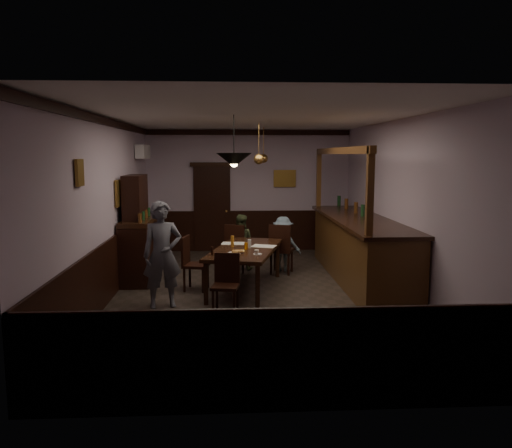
{
  "coord_description": "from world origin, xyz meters",
  "views": [
    {
      "loc": [
        -0.49,
        -8.35,
        2.39
      ],
      "look_at": [
        -0.0,
        0.51,
        1.15
      ],
      "focal_mm": 35.0,
      "sensor_mm": 36.0,
      "label": 1
    }
  ],
  "objects": [
    {
      "name": "picture_left_small",
      "position": [
        -2.46,
        -1.6,
        2.15
      ],
      "size": [
        0.04,
        0.28,
        0.36
      ],
      "color": "olive",
      "rests_on": "ground"
    },
    {
      "name": "chair_near",
      "position": [
        -0.54,
        -0.97,
        0.49
      ],
      "size": [
        0.45,
        0.45,
        0.9
      ],
      "rotation": [
        0.0,
        0.0,
        -0.17
      ],
      "color": "black",
      "rests_on": "ground"
    },
    {
      "name": "picture_back",
      "position": [
        0.9,
        3.96,
        1.8
      ],
      "size": [
        0.55,
        0.04,
        0.42
      ],
      "color": "olive",
      "rests_on": "ground"
    },
    {
      "name": "napkin",
      "position": [
        -0.3,
        0.06,
        0.75
      ],
      "size": [
        0.18,
        0.18,
        0.0
      ],
      "primitive_type": "cube",
      "rotation": [
        0.0,
        0.0,
        -0.25
      ],
      "color": "#FFD25D",
      "rests_on": "dining_table"
    },
    {
      "name": "water_glass",
      "position": [
        -0.13,
        0.31,
        0.82
      ],
      "size": [
        0.06,
        0.06,
        0.15
      ],
      "primitive_type": "cylinder",
      "color": "silver",
      "rests_on": "dining_table"
    },
    {
      "name": "pendant_iron",
      "position": [
        -0.4,
        -0.47,
        2.3
      ],
      "size": [
        0.56,
        0.56,
        0.81
      ],
      "color": "black",
      "rests_on": "ground"
    },
    {
      "name": "pendant_brass_mid",
      "position": [
        0.1,
        1.36,
        2.3
      ],
      "size": [
        0.2,
        0.2,
        0.81
      ],
      "color": "#BF8C3F",
      "rests_on": "ground"
    },
    {
      "name": "pastry_ring_b",
      "position": [
        -0.32,
        -0.16,
        0.79
      ],
      "size": [
        0.13,
        0.13,
        0.04
      ],
      "primitive_type": "torus",
      "color": "#C68C47",
      "rests_on": "pastry_plate"
    },
    {
      "name": "chair_far_right",
      "position": [
        0.55,
        1.42,
        0.56
      ],
      "size": [
        0.55,
        0.55,
        1.02
      ],
      "rotation": [
        0.0,
        0.0,
        2.84
      ],
      "color": "black",
      "rests_on": "ground"
    },
    {
      "name": "newspaper_left",
      "position": [
        -0.41,
        0.76,
        0.75
      ],
      "size": [
        0.45,
        0.35,
        0.01
      ],
      "primitive_type": "cube",
      "rotation": [
        0.0,
        0.0,
        -0.11
      ],
      "color": "silver",
      "rests_on": "dining_table"
    },
    {
      "name": "room",
      "position": [
        0.0,
        0.0,
        1.5
      ],
      "size": [
        5.01,
        8.01,
        3.01
      ],
      "color": "#2D2621",
      "rests_on": "ground"
    },
    {
      "name": "soda_can",
      "position": [
        -0.19,
        0.2,
        0.81
      ],
      "size": [
        0.07,
        0.07,
        0.12
      ],
      "primitive_type": "cylinder",
      "color": "orange",
      "rests_on": "dining_table"
    },
    {
      "name": "pepper_mill",
      "position": [
        -0.77,
        -0.29,
        0.82
      ],
      "size": [
        0.04,
        0.04,
        0.14
      ],
      "primitive_type": "cylinder",
      "color": "black",
      "rests_on": "dining_table"
    },
    {
      "name": "door_back",
      "position": [
        -0.9,
        3.95,
        1.05
      ],
      "size": [
        0.9,
        0.06,
        2.1
      ],
      "primitive_type": "cube",
      "color": "black",
      "rests_on": "ground"
    },
    {
      "name": "newspaper_right",
      "position": [
        0.14,
        0.45,
        0.75
      ],
      "size": [
        0.5,
        0.43,
        0.01
      ],
      "primitive_type": "cube",
      "rotation": [
        0.0,
        0.0,
        -0.36
      ],
      "color": "silver",
      "rests_on": "dining_table"
    },
    {
      "name": "chair_side",
      "position": [
        -1.15,
        0.34,
        0.52
      ],
      "size": [
        0.49,
        0.49,
        0.96
      ],
      "rotation": [
        0.0,
        0.0,
        1.35
      ],
      "color": "black",
      "rests_on": "ground"
    },
    {
      "name": "picture_left_large",
      "position": [
        -2.46,
        0.8,
        1.7
      ],
      "size": [
        0.04,
        0.62,
        0.48
      ],
      "color": "olive",
      "rests_on": "ground"
    },
    {
      "name": "chair_far_left",
      "position": [
        -0.33,
        1.65,
        0.54
      ],
      "size": [
        0.56,
        0.56,
        0.99
      ],
      "rotation": [
        0.0,
        0.0,
        2.73
      ],
      "color": "black",
      "rests_on": "ground"
    },
    {
      "name": "coffee_cup",
      "position": [
        -0.04,
        -0.32,
        0.8
      ],
      "size": [
        0.1,
        0.1,
        0.07
      ],
      "primitive_type": "imported",
      "rotation": [
        0.0,
        0.0,
        -0.25
      ],
      "color": "white",
      "rests_on": "saucer"
    },
    {
      "name": "person_standing",
      "position": [
        -1.53,
        -0.64,
        0.84
      ],
      "size": [
        0.69,
        0.54,
        1.68
      ],
      "primitive_type": "imported",
      "rotation": [
        0.0,
        0.0,
        0.25
      ],
      "color": "#52525E",
      "rests_on": "ground"
    },
    {
      "name": "ac_unit",
      "position": [
        -2.38,
        2.9,
        2.45
      ],
      "size": [
        0.2,
        0.85,
        0.3
      ],
      "color": "white",
      "rests_on": "ground"
    },
    {
      "name": "saucer",
      "position": [
        -0.02,
        -0.28,
        0.76
      ],
      "size": [
        0.15,
        0.15,
        0.01
      ],
      "primitive_type": "cylinder",
      "color": "white",
      "rests_on": "dining_table"
    },
    {
      "name": "person_seated_right",
      "position": [
        0.62,
        1.7,
        0.56
      ],
      "size": [
        0.82,
        0.62,
        1.13
      ],
      "primitive_type": "imported",
      "rotation": [
        0.0,
        0.0,
        2.83
      ],
      "color": "slate",
      "rests_on": "ground"
    },
    {
      "name": "person_seated_left",
      "position": [
        -0.25,
        1.92,
        0.58
      ],
      "size": [
        0.66,
        0.57,
        1.16
      ],
      "primitive_type": "imported",
      "rotation": [
        0.0,
        0.0,
        2.87
      ],
      "color": "#444F2F",
      "rests_on": "ground"
    },
    {
      "name": "sideboard",
      "position": [
        -2.21,
        1.14,
        0.8
      ],
      "size": [
        0.54,
        1.52,
        2.01
      ],
      "color": "black",
      "rests_on": "ground"
    },
    {
      "name": "beer_glass",
      "position": [
        -0.43,
        0.44,
        0.85
      ],
      "size": [
        0.06,
        0.06,
        0.2
      ],
      "primitive_type": "cylinder",
      "color": "#BF721E",
      "rests_on": "dining_table"
    },
    {
      "name": "pendant_brass_far",
      "position": [
        0.3,
        2.93,
        2.3
      ],
      "size": [
        0.2,
        0.2,
        0.81
      ],
      "color": "#BF8C3F",
      "rests_on": "ground"
    },
    {
      "name": "bar_counter",
      "position": [
        1.99,
        0.88,
        0.63
      ],
      "size": [
        1.05,
        4.5,
        2.52
      ],
      "color": "#4C2D14",
      "rests_on": "ground"
    },
    {
      "name": "pastry_plate",
      "position": [
        -0.4,
        -0.17,
        0.76
      ],
      "size": [
        0.22,
        0.22,
        0.01
      ],
      "primitive_type": "cylinder",
      "color": "white",
      "rests_on": "dining_table"
    },
    {
      "name": "dining_table",
      "position": [
        -0.2,
        0.31,
        0.69
      ],
      "size": [
        1.52,
        2.38,
        0.75
      ],
      "rotation": [
        0.0,
        0.0,
        -0.25
      ],
      "color": "black",
      "rests_on": "ground"
    },
    {
      "name": "pastry_ring_a",
      "position": [
        -0.38,
        -0.16,
        0.79
      ],
      "size": [
        0.13,
        0.13,
        0.04
      ],
      "primitive_type": "torus",
      "color": "#C68C47",
      "rests_on": "pastry_plate"
    }
  ]
}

